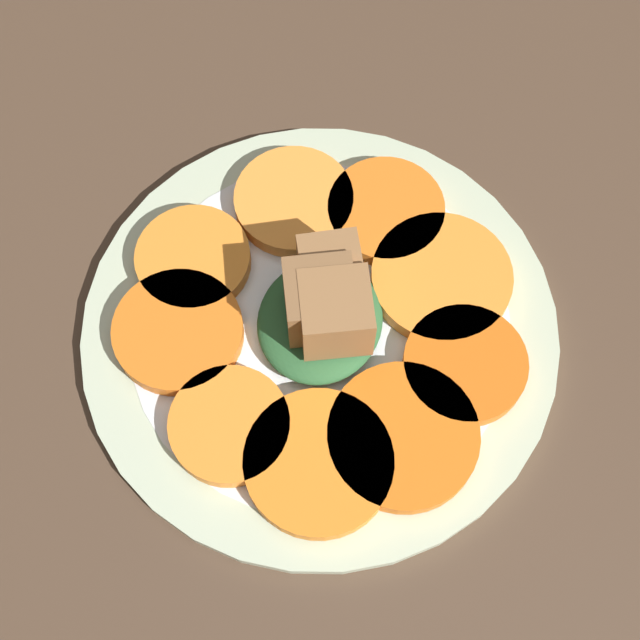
# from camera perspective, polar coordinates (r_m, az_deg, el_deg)

# --- Properties ---
(table_slab) EXTENTS (1.20, 1.20, 0.02)m
(table_slab) POSITION_cam_1_polar(r_m,az_deg,el_deg) (0.59, 0.00, -1.20)
(table_slab) COLOR #4C3828
(table_slab) RESTS_ON ground
(plate) EXTENTS (0.30, 0.30, 0.01)m
(plate) POSITION_cam_1_polar(r_m,az_deg,el_deg) (0.57, 0.00, -0.62)
(plate) COLOR beige
(plate) RESTS_ON table_slab
(carrot_slice_0) EXTENTS (0.09, 0.09, 0.01)m
(carrot_slice_0) POSITION_cam_1_polar(r_m,az_deg,el_deg) (0.58, 7.78, 2.66)
(carrot_slice_0) COLOR orange
(carrot_slice_0) RESTS_ON plate
(carrot_slice_1) EXTENTS (0.08, 0.08, 0.01)m
(carrot_slice_1) POSITION_cam_1_polar(r_m,az_deg,el_deg) (0.60, 4.23, 6.98)
(carrot_slice_1) COLOR orange
(carrot_slice_1) RESTS_ON plate
(carrot_slice_2) EXTENTS (0.08, 0.08, 0.01)m
(carrot_slice_2) POSITION_cam_1_polar(r_m,az_deg,el_deg) (0.60, -1.69, 7.62)
(carrot_slice_2) COLOR orange
(carrot_slice_2) RESTS_ON plate
(carrot_slice_3) EXTENTS (0.07, 0.07, 0.01)m
(carrot_slice_3) POSITION_cam_1_polar(r_m,az_deg,el_deg) (0.59, -8.12, 3.88)
(carrot_slice_3) COLOR orange
(carrot_slice_3) RESTS_ON plate
(carrot_slice_4) EXTENTS (0.08, 0.08, 0.01)m
(carrot_slice_4) POSITION_cam_1_polar(r_m,az_deg,el_deg) (0.57, -9.07, -0.73)
(carrot_slice_4) COLOR orange
(carrot_slice_4) RESTS_ON plate
(carrot_slice_5) EXTENTS (0.07, 0.07, 0.01)m
(carrot_slice_5) POSITION_cam_1_polar(r_m,az_deg,el_deg) (0.54, -5.81, -6.73)
(carrot_slice_5) COLOR orange
(carrot_slice_5) RESTS_ON plate
(carrot_slice_6) EXTENTS (0.09, 0.09, 0.01)m
(carrot_slice_6) POSITION_cam_1_polar(r_m,az_deg,el_deg) (0.53, -0.10, -9.12)
(carrot_slice_6) COLOR orange
(carrot_slice_6) RESTS_ON plate
(carrot_slice_7) EXTENTS (0.09, 0.09, 0.01)m
(carrot_slice_7) POSITION_cam_1_polar(r_m,az_deg,el_deg) (0.54, 5.33, -7.42)
(carrot_slice_7) COLOR orange
(carrot_slice_7) RESTS_ON plate
(carrot_slice_8) EXTENTS (0.08, 0.08, 0.01)m
(carrot_slice_8) POSITION_cam_1_polar(r_m,az_deg,el_deg) (0.56, 9.18, -3.13)
(carrot_slice_8) COLOR orange
(carrot_slice_8) RESTS_ON plate
(center_pile) EXTENTS (0.09, 0.08, 0.06)m
(center_pile) POSITION_cam_1_polar(r_m,az_deg,el_deg) (0.54, 0.37, 0.83)
(center_pile) COLOR #2D6033
(center_pile) RESTS_ON plate
(fork) EXTENTS (0.18, 0.03, 0.00)m
(fork) POSITION_cam_1_polar(r_m,az_deg,el_deg) (0.56, 8.16, -2.31)
(fork) COLOR silver
(fork) RESTS_ON plate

